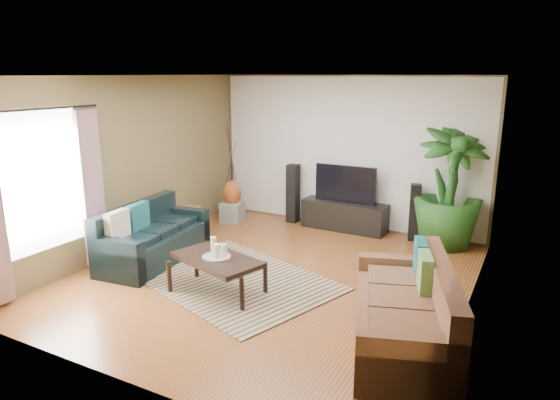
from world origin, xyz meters
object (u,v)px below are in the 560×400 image
Objects in this scene: vase at (232,193)px; side_table at (184,221)px; sofa_right at (403,305)px; coffee_table at (217,275)px; potted_plant at (449,188)px; speaker_left at (293,193)px; pedestal at (232,212)px; television at (345,184)px; speaker_right at (415,212)px; tv_stand at (344,216)px; sofa_left at (154,233)px.

vase is 0.98× the size of side_table.
sofa_right is 2.40m from coffee_table.
speaker_left is at bearing 178.94° from potted_plant.
speaker_left is 1.20m from pedestal.
potted_plant reaches higher than vase.
coffee_table is 3.37m from television.
television is at bearing 178.33° from potted_plant.
pedestal is at bearing -151.77° from speaker_left.
television reaches higher than sofa_right.
television is 1.29m from speaker_right.
side_table is (-0.30, -1.07, 0.06)m from pedestal.
pedestal is (-2.04, -0.55, -0.06)m from tv_stand.
vase is (-3.80, -0.49, -0.42)m from potted_plant.
pedestal is (-3.80, -0.49, -0.78)m from potted_plant.
speaker_right is (1.24, 0.00, -0.36)m from television.
speaker_left is 2.09m from side_table.
potted_plant reaches higher than speaker_left.
tv_stand is at bearing 0.00° from television.
vase is (-1.57, 2.74, 0.31)m from coffee_table.
side_table is at bearing -105.54° from pedestal.
sofa_left is at bearing -87.67° from pedestal.
speaker_right reaches higher than vase.
pedestal is at bearing -144.08° from sofa_right.
speaker_left is (-1.03, 0.00, -0.29)m from television.
television is at bearing 0.00° from tv_stand.
pedestal is 0.36m from vase.
television is at bearing -41.42° from sofa_left.
potted_plant is 4.45m from side_table.
tv_stand is 2.11m from pedestal.
speaker_left is at bearing -178.31° from tv_stand.
potted_plant is at bearing -1.33° from speaker_left.
sofa_left reaches higher than vase.
potted_plant is 3.86m from vase.
speaker_right is 3.92m from side_table.
side_table reaches higher than pedestal.
speaker_left is at bearing -157.30° from sofa_right.
tv_stand is (1.94, 2.78, -0.17)m from sofa_left.
coffee_table is 1.22× the size of speaker_right.
speaker_right is 0.72m from potted_plant.
television is 1.02× the size of speaker_left.
sofa_left is 0.97× the size of potted_plant.
coffee_table is at bearing -115.23° from sofa_left.
speaker_left is at bearing 116.82° from coffee_table.
television is (1.94, 2.78, 0.41)m from sofa_left.
coffee_table is 1.07× the size of speaker_left.
speaker_left is 2.22× the size of side_table.
sofa_left is 3.42m from television.
speaker_right is 2.53× the size of pedestal.
coffee_table is at bearing -60.16° from vase.
coffee_table is 1.05× the size of television.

